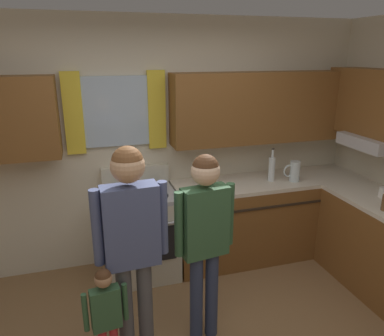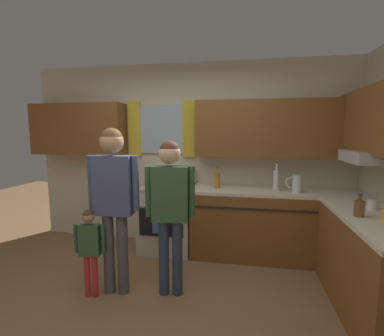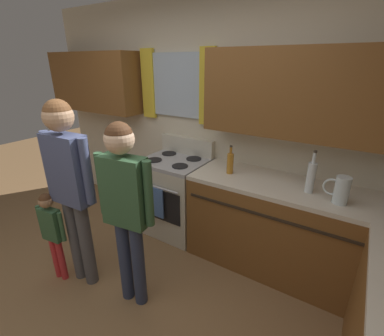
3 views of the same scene
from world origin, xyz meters
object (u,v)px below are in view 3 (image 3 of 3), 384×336
object	(u,v)px
bottle_tall_clear	(311,177)
small_child	(52,227)
water_pitcher	(341,190)
bottle_oil_amber	(230,163)
adult_in_plaid	(125,198)
adult_holding_child	(69,177)
stove_oven	(175,194)

from	to	relation	value
bottle_tall_clear	small_child	world-z (taller)	bottle_tall_clear
bottle_tall_clear	water_pitcher	bearing A→B (deg)	-17.87
water_pitcher	small_child	world-z (taller)	water_pitcher
bottle_oil_amber	small_child	distance (m)	1.74
water_pitcher	adult_in_plaid	distance (m)	1.64
bottle_oil_amber	adult_holding_child	world-z (taller)	adult_holding_child
bottle_tall_clear	water_pitcher	xyz separation A→B (m)	(0.23, -0.08, -0.03)
bottle_oil_amber	adult_in_plaid	world-z (taller)	adult_in_plaid
stove_oven	water_pitcher	distance (m)	1.76
bottle_oil_amber	water_pitcher	xyz separation A→B (m)	(0.97, -0.09, 0.00)
bottle_oil_amber	bottle_tall_clear	world-z (taller)	bottle_tall_clear
bottle_oil_amber	small_child	xyz separation A→B (m)	(-1.13, -1.24, -0.45)
adult_in_plaid	bottle_oil_amber	bearing A→B (deg)	70.77
stove_oven	bottle_tall_clear	xyz separation A→B (m)	(1.43, -0.04, 0.57)
adult_holding_child	adult_in_plaid	distance (m)	0.56
adult_in_plaid	small_child	size ratio (longest dim) A/B	1.75
stove_oven	water_pitcher	xyz separation A→B (m)	(1.67, -0.12, 0.54)
adult_holding_child	bottle_tall_clear	bearing A→B (deg)	33.54
bottle_tall_clear	adult_holding_child	xyz separation A→B (m)	(-1.66, -1.10, 0.01)
stove_oven	adult_in_plaid	world-z (taller)	adult_in_plaid
adult_holding_child	small_child	size ratio (longest dim) A/B	1.88
bottle_tall_clear	adult_in_plaid	xyz separation A→B (m)	(-1.10, -1.03, -0.06)
adult_holding_child	adult_in_plaid	size ratio (longest dim) A/B	1.08
stove_oven	adult_holding_child	xyz separation A→B (m)	(-0.23, -1.14, 0.59)
bottle_tall_clear	adult_holding_child	world-z (taller)	adult_holding_child
bottle_tall_clear	adult_holding_child	distance (m)	1.99
bottle_tall_clear	bottle_oil_amber	bearing A→B (deg)	178.62
bottle_tall_clear	small_child	bearing A→B (deg)	-146.89
water_pitcher	adult_in_plaid	xyz separation A→B (m)	(-1.34, -0.95, -0.03)
adult_in_plaid	small_child	world-z (taller)	adult_in_plaid
stove_oven	adult_holding_child	world-z (taller)	adult_holding_child
bottle_tall_clear	water_pitcher	size ratio (longest dim) A/B	1.67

